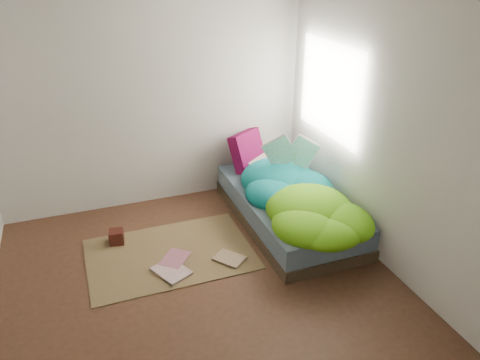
{
  "coord_description": "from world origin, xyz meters",
  "views": [
    {
      "loc": [
        -0.84,
        -3.3,
        2.72
      ],
      "look_at": [
        0.67,
        0.75,
        0.59
      ],
      "focal_mm": 35.0,
      "sensor_mm": 36.0,
      "label": 1
    }
  ],
  "objects_px": {
    "wooden_box": "(117,237)",
    "bed": "(288,208)",
    "floor_book_a": "(161,277)",
    "floor_book_b": "(164,257)",
    "pillow_magenta": "(247,151)",
    "open_book": "(292,144)"
  },
  "relations": [
    {
      "from": "pillow_magenta",
      "to": "wooden_box",
      "type": "bearing_deg",
      "value": 166.95
    },
    {
      "from": "pillow_magenta",
      "to": "floor_book_b",
      "type": "xyz_separation_m",
      "value": [
        -1.27,
        -1.03,
        -0.54
      ]
    },
    {
      "from": "open_book",
      "to": "wooden_box",
      "type": "height_order",
      "value": "open_book"
    },
    {
      "from": "bed",
      "to": "wooden_box",
      "type": "bearing_deg",
      "value": 173.41
    },
    {
      "from": "bed",
      "to": "pillow_magenta",
      "type": "relative_size",
      "value": 4.43
    },
    {
      "from": "wooden_box",
      "to": "floor_book_b",
      "type": "distance_m",
      "value": 0.6
    },
    {
      "from": "open_book",
      "to": "floor_book_a",
      "type": "relative_size",
      "value": 1.46
    },
    {
      "from": "open_book",
      "to": "wooden_box",
      "type": "distance_m",
      "value": 2.09
    },
    {
      "from": "pillow_magenta",
      "to": "wooden_box",
      "type": "xyz_separation_m",
      "value": [
        -1.67,
        -0.59,
        -0.48
      ]
    },
    {
      "from": "pillow_magenta",
      "to": "wooden_box",
      "type": "distance_m",
      "value": 1.84
    },
    {
      "from": "bed",
      "to": "pillow_magenta",
      "type": "height_order",
      "value": "pillow_magenta"
    },
    {
      "from": "floor_book_a",
      "to": "floor_book_b",
      "type": "relative_size",
      "value": 1.15
    },
    {
      "from": "open_book",
      "to": "floor_book_a",
      "type": "xyz_separation_m",
      "value": [
        -1.65,
        -0.74,
        -0.81
      ]
    },
    {
      "from": "pillow_magenta",
      "to": "open_book",
      "type": "relative_size",
      "value": 0.9
    },
    {
      "from": "bed",
      "to": "pillow_magenta",
      "type": "distance_m",
      "value": 0.91
    },
    {
      "from": "pillow_magenta",
      "to": "floor_book_a",
      "type": "height_order",
      "value": "pillow_magenta"
    },
    {
      "from": "wooden_box",
      "to": "bed",
      "type": "bearing_deg",
      "value": -6.59
    },
    {
      "from": "floor_book_a",
      "to": "floor_book_b",
      "type": "xyz_separation_m",
      "value": [
        0.1,
        0.3,
        0.0
      ]
    },
    {
      "from": "wooden_box",
      "to": "floor_book_b",
      "type": "relative_size",
      "value": 0.47
    },
    {
      "from": "floor_book_a",
      "to": "pillow_magenta",
      "type": "bearing_deg",
      "value": 19.01
    },
    {
      "from": "wooden_box",
      "to": "floor_book_a",
      "type": "bearing_deg",
      "value": -67.98
    },
    {
      "from": "wooden_box",
      "to": "floor_book_a",
      "type": "xyz_separation_m",
      "value": [
        0.3,
        -0.74,
        -0.06
      ]
    }
  ]
}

